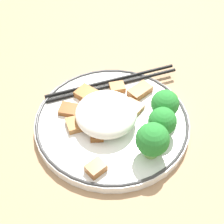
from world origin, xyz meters
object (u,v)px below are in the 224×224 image
object	(u,v)px
broccoli_back_left	(152,140)
broccoli_back_center	(162,122)
chopsticks	(112,83)
broccoli_back_right	(165,104)
plate	(112,123)

from	to	relation	value
broccoli_back_left	broccoli_back_center	size ratio (longest dim) A/B	1.19
chopsticks	broccoli_back_right	bearing A→B (deg)	30.16
broccoli_back_left	chopsticks	size ratio (longest dim) A/B	0.25
broccoli_back_right	broccoli_back_left	bearing A→B (deg)	-36.12
plate	broccoli_back_left	bearing A→B (deg)	24.30
broccoli_back_left	broccoli_back_center	distance (m)	0.04
plate	chopsticks	bearing A→B (deg)	162.66
broccoli_back_right	chopsticks	bearing A→B (deg)	-149.84
broccoli_back_left	chopsticks	bearing A→B (deg)	-176.36
broccoli_back_center	chopsticks	bearing A→B (deg)	-162.83
broccoli_back_left	broccoli_back_right	bearing A→B (deg)	143.88
chopsticks	broccoli_back_center	bearing A→B (deg)	17.17
broccoli_back_left	chopsticks	xyz separation A→B (m)	(-0.15, -0.01, -0.03)
broccoli_back_center	broccoli_back_right	bearing A→B (deg)	151.23
plate	broccoli_back_right	distance (m)	0.09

